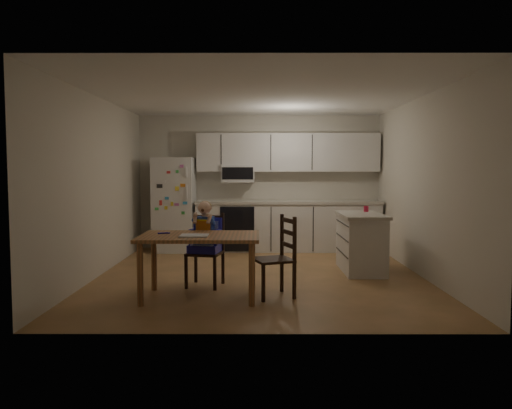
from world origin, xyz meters
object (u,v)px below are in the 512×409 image
object	(u,v)px
refrigerator	(174,205)
chair_booster	(206,235)
kitchen_island	(361,242)
red_cup	(366,209)
dining_table	(200,243)
chair_side	(280,251)

from	to	relation	value
refrigerator	chair_booster	distance (m)	2.88
kitchen_island	red_cup	bearing A→B (deg)	66.97
red_cup	dining_table	distance (m)	2.98
red_cup	chair_side	world-z (taller)	chair_side
kitchen_island	chair_booster	bearing A→B (deg)	-157.50
chair_booster	chair_side	world-z (taller)	chair_booster
chair_booster	kitchen_island	bearing A→B (deg)	34.32
kitchen_island	chair_side	xyz separation A→B (m)	(-1.24, -1.43, 0.11)
red_cup	chair_booster	bearing A→B (deg)	-152.00
dining_table	chair_booster	distance (m)	0.62
red_cup	kitchen_island	bearing A→B (deg)	-113.03
kitchen_island	chair_booster	distance (m)	2.36
red_cup	chair_side	size ratio (longest dim) A/B	0.09
refrigerator	chair_side	distance (m)	3.75
dining_table	chair_side	bearing A→B (deg)	4.98
kitchen_island	red_cup	size ratio (longest dim) A/B	12.83
refrigerator	chair_booster	world-z (taller)	refrigerator
refrigerator	dining_table	world-z (taller)	refrigerator
chair_booster	chair_side	size ratio (longest dim) A/B	1.15
refrigerator	chair_side	size ratio (longest dim) A/B	1.79
dining_table	kitchen_island	bearing A→B (deg)	34.76
kitchen_island	dining_table	world-z (taller)	kitchen_island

